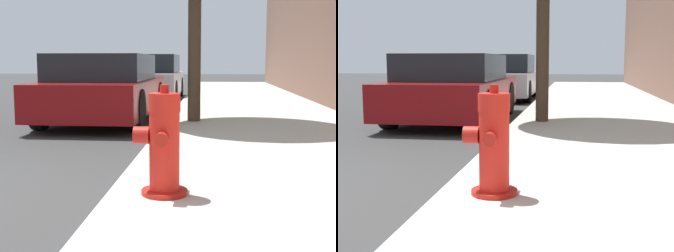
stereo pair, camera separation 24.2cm
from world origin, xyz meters
The scene contains 4 objects.
sidewalk_slab centered at (3.56, 0.00, 0.07)m, with size 3.34×40.00×0.14m.
fire_hydrant centered at (2.33, 0.00, 0.52)m, with size 0.41×0.43×0.83m.
parked_car_near centered at (0.62, 5.42, 0.64)m, with size 1.86×4.29×1.28m.
parked_car_mid centered at (0.83, 10.81, 0.65)m, with size 1.72×4.01×1.36m.
Camera 1 is at (2.70, -3.45, 1.15)m, focal length 50.00 mm.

